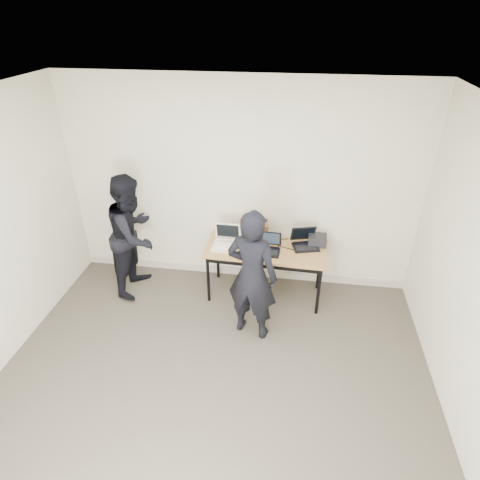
% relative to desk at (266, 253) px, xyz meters
% --- Properties ---
extents(room, '(4.60, 4.60, 2.80)m').
position_rel_desk_xyz_m(room, '(-0.39, -1.83, 0.69)').
color(room, '#433D33').
rests_on(room, ground).
extents(desk, '(1.52, 0.71, 0.72)m').
position_rel_desk_xyz_m(desk, '(0.00, 0.00, 0.00)').
color(desk, olive).
rests_on(desk, ground).
extents(laptop_beige, '(0.33, 0.33, 0.27)m').
position_rel_desk_xyz_m(laptop_beige, '(-0.50, -0.01, 0.11)').
color(laptop_beige, beige).
rests_on(laptop_beige, desk).
extents(laptop_center, '(0.31, 0.30, 0.23)m').
position_rel_desk_xyz_m(laptop_center, '(0.03, -0.04, 0.11)').
color(laptop_center, black).
rests_on(laptop_center, desk).
extents(laptop_right, '(0.38, 0.37, 0.23)m').
position_rel_desk_xyz_m(laptop_right, '(0.47, 0.14, 0.11)').
color(laptop_right, black).
rests_on(laptop_right, desk).
extents(leather_satchel, '(0.38, 0.23, 0.25)m').
position_rel_desk_xyz_m(leather_satchel, '(-0.18, 0.23, 0.19)').
color(leather_satchel, brown).
rests_on(leather_satchel, desk).
extents(tissue, '(0.14, 0.12, 0.08)m').
position_rel_desk_xyz_m(tissue, '(-0.15, 0.23, 0.34)').
color(tissue, white).
rests_on(tissue, leather_satchel).
extents(equipment_box, '(0.23, 0.19, 0.13)m').
position_rel_desk_xyz_m(equipment_box, '(0.63, 0.19, 0.12)').
color(equipment_box, black).
rests_on(equipment_box, desk).
extents(power_brick, '(0.08, 0.05, 0.03)m').
position_rel_desk_xyz_m(power_brick, '(-0.22, -0.17, 0.07)').
color(power_brick, black).
rests_on(power_brick, desk).
extents(cables, '(1.14, 0.49, 0.01)m').
position_rel_desk_xyz_m(cables, '(0.05, 0.01, 0.06)').
color(cables, black).
rests_on(cables, desk).
extents(person_typist, '(0.66, 0.52, 1.59)m').
position_rel_desk_xyz_m(person_typist, '(-0.09, -0.70, 0.13)').
color(person_typist, black).
rests_on(person_typist, ground).
extents(person_observer, '(0.68, 0.83, 1.62)m').
position_rel_desk_xyz_m(person_observer, '(-1.69, -0.05, 0.15)').
color(person_observer, black).
rests_on(person_observer, ground).
extents(baseboard, '(4.50, 0.03, 0.10)m').
position_rel_desk_xyz_m(baseboard, '(-0.39, 0.41, -0.61)').
color(baseboard, '#AC9F8E').
rests_on(baseboard, ground).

